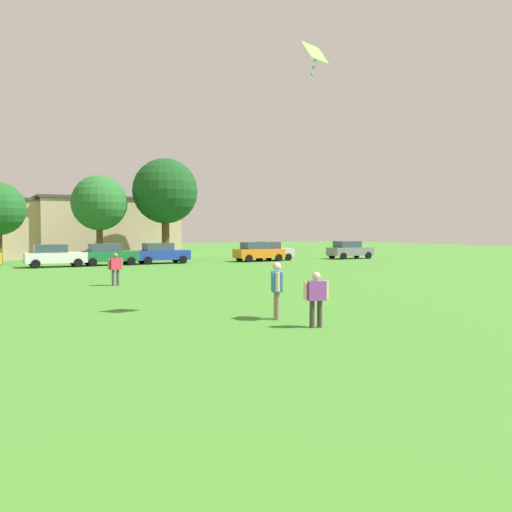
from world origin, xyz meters
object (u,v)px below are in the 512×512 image
at_px(adult_bystander, 277,285).
at_px(parked_car_orange_5, 258,252).
at_px(parked_car_green_3, 108,254).
at_px(tree_far_right, 165,191).
at_px(parked_car_white_2, 54,255).
at_px(parked_car_silver_6, 268,251).
at_px(bystander_midfield, 115,266).
at_px(kite, 315,55).
at_px(parked_car_blue_4, 161,253).
at_px(tree_right, 99,203).
at_px(parked_car_gray_7, 349,250).
at_px(bystander_near_trees, 316,294).

height_order(adult_bystander, parked_car_orange_5, adult_bystander).
distance_m(parked_car_green_3, tree_far_right, 10.07).
height_order(parked_car_white_2, parked_car_silver_6, same).
bearing_deg(bystander_midfield, kite, -81.27).
relative_size(parked_car_orange_5, tree_far_right, 0.46).
xyz_separation_m(adult_bystander, bystander_midfield, (-1.92, 12.55, -0.09)).
distance_m(parked_car_green_3, parked_car_blue_4, 4.32).
height_order(parked_car_white_2, parked_car_blue_4, same).
height_order(parked_car_blue_4, tree_far_right, tree_far_right).
distance_m(parked_car_white_2, tree_right, 8.89).
height_order(bystander_midfield, tree_right, tree_right).
bearing_deg(bystander_midfield, adult_bystander, -88.00).
bearing_deg(parked_car_silver_6, parked_car_gray_7, -5.86).
bearing_deg(bystander_near_trees, tree_right, 98.23).
relative_size(parked_car_white_2, tree_right, 0.57).
relative_size(kite, parked_car_green_3, 0.24).
relative_size(bystander_midfield, tree_right, 0.21).
bearing_deg(bystander_midfield, tree_right, 73.23).
bearing_deg(bystander_midfield, parked_car_silver_6, 35.73).
height_order(parked_car_green_3, parked_car_blue_4, same).
bearing_deg(adult_bystander, parked_car_green_3, 23.07).
distance_m(adult_bystander, tree_right, 34.82).
bearing_deg(parked_car_blue_4, parked_car_white_2, -176.68).
distance_m(parked_car_blue_4, tree_far_right, 7.87).
relative_size(parked_car_green_3, parked_car_silver_6, 1.00).
relative_size(adult_bystander, bystander_near_trees, 1.12).
bearing_deg(kite, bystander_near_trees, -122.00).
distance_m(kite, parked_car_silver_6, 32.42).
relative_size(parked_car_blue_4, tree_far_right, 0.46).
relative_size(bystander_near_trees, tree_far_right, 0.17).
bearing_deg(parked_car_blue_4, bystander_near_trees, -100.09).
relative_size(kite, parked_car_gray_7, 0.24).
xyz_separation_m(kite, parked_car_blue_4, (4.19, 28.51, -7.40)).
xyz_separation_m(bystander_midfield, parked_car_gray_7, (25.79, 15.07, -0.10)).
distance_m(parked_car_white_2, parked_car_gray_7, 26.54).
bearing_deg(parked_car_blue_4, adult_bystander, -101.19).
bearing_deg(tree_right, parked_car_silver_6, -24.09).
relative_size(bystander_midfield, tree_far_right, 0.17).
bearing_deg(kite, bystander_midfield, 105.41).
bearing_deg(parked_car_blue_4, kite, -98.36).
distance_m(parked_car_blue_4, tree_right, 8.07).
bearing_deg(parked_car_orange_5, parked_car_blue_4, 174.13).
distance_m(bystander_midfield, tree_right, 22.70).
height_order(adult_bystander, kite, kite).
height_order(parked_car_blue_4, parked_car_silver_6, same).
xyz_separation_m(parked_car_white_2, tree_right, (4.65, 6.29, 4.22)).
distance_m(parked_car_gray_7, tree_far_right, 18.10).
bearing_deg(bystander_midfield, parked_car_gray_7, 23.62).
xyz_separation_m(adult_bystander, parked_car_gray_7, (23.88, 27.62, -0.19)).
distance_m(kite, parked_car_white_2, 29.29).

